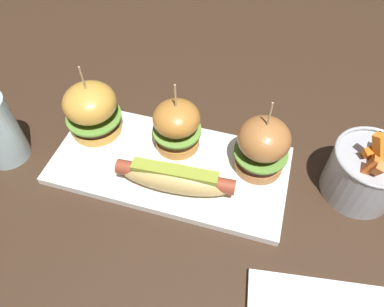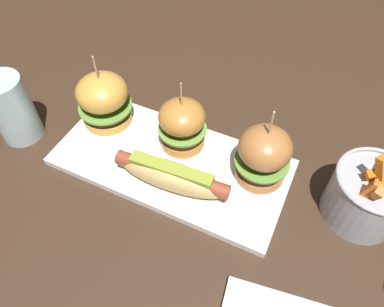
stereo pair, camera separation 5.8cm
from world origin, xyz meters
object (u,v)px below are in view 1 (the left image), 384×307
Objects in this scene: slider_center at (176,125)px; slider_right at (262,146)px; slider_left at (92,110)px; fries_bucket at (365,172)px; platter_main at (170,165)px; hot_dog at (175,178)px.

slider_center is 0.15m from slider_right.
slider_left is 0.99× the size of fries_bucket.
slider_center is 0.95× the size of fries_bucket.
slider_right reaches higher than fries_bucket.
platter_main is 0.06m from hot_dog.
platter_main is at bearing -172.07° from fries_bucket.
slider_center is (0.15, 0.01, -0.00)m from slider_left.
slider_right is (0.15, -0.01, 0.00)m from slider_center.
slider_right is at bearing 14.11° from platter_main.
slider_right is at bearing -0.16° from slider_left.
slider_center reaches higher than platter_main.
hot_dog is 1.42× the size of slider_center.
platter_main is 2.96× the size of slider_center.
platter_main is at bearing -165.89° from slider_right.
slider_left reaches higher than slider_center.
slider_left is at bearing 166.25° from platter_main.
slider_left is 0.47m from fries_bucket.
slider_center is at bearing 176.71° from slider_right.
slider_left is (-0.18, 0.08, 0.03)m from hot_dog.
fries_bucket is (0.32, -0.00, -0.01)m from slider_center.
slider_left is at bearing -177.10° from slider_center.
slider_center is at bearing 179.58° from fries_bucket.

